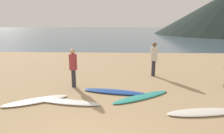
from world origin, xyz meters
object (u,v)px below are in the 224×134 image
(surfboard_3, at_px, (142,97))
(person_0, at_px, (73,65))
(surfboard_2, at_px, (115,92))
(person_1, at_px, (154,56))
(surfboard_0, at_px, (36,101))
(surfboard_4, at_px, (203,112))
(surfboard_1, at_px, (67,102))

(surfboard_3, bearing_deg, person_0, 124.09)
(surfboard_2, xyz_separation_m, person_1, (1.94, 2.65, 0.99))
(surfboard_2, bearing_deg, surfboard_0, -148.16)
(surfboard_0, distance_m, surfboard_4, 5.56)
(surfboard_2, distance_m, person_0, 2.13)
(surfboard_3, height_order, person_1, person_1)
(surfboard_4, bearing_deg, surfboard_2, 138.81)
(surfboard_3, xyz_separation_m, person_1, (0.92, 3.14, 1.00))
(surfboard_2, height_order, person_0, person_0)
(surfboard_0, height_order, surfboard_2, surfboard_2)
(person_1, bearing_deg, surfboard_1, 48.46)
(surfboard_0, bearing_deg, surfboard_2, -9.78)
(surfboard_0, bearing_deg, person_1, 7.76)
(person_0, bearing_deg, surfboard_3, 160.75)
(surfboard_1, bearing_deg, surfboard_0, -173.24)
(surfboard_0, distance_m, surfboard_2, 2.93)
(surfboard_2, xyz_separation_m, surfboard_3, (1.02, -0.49, -0.01))
(surfboard_0, distance_m, surfboard_1, 1.12)
(surfboard_0, bearing_deg, surfboard_1, -33.57)
(surfboard_0, height_order, person_0, person_0)
(person_0, bearing_deg, surfboard_0, 63.83)
(person_0, bearing_deg, surfboard_2, 162.61)
(surfboard_0, xyz_separation_m, surfboard_4, (5.52, -0.67, -0.00))
(surfboard_0, height_order, person_1, person_1)
(surfboard_0, height_order, surfboard_3, surfboard_0)
(surfboard_0, relative_size, person_0, 1.35)
(surfboard_1, relative_size, person_0, 1.45)
(surfboard_0, height_order, surfboard_4, same)
(surfboard_1, bearing_deg, surfboard_4, 1.90)
(surfboard_1, distance_m, person_1, 5.27)
(person_0, height_order, person_1, person_1)
(surfboard_4, height_order, person_0, person_0)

